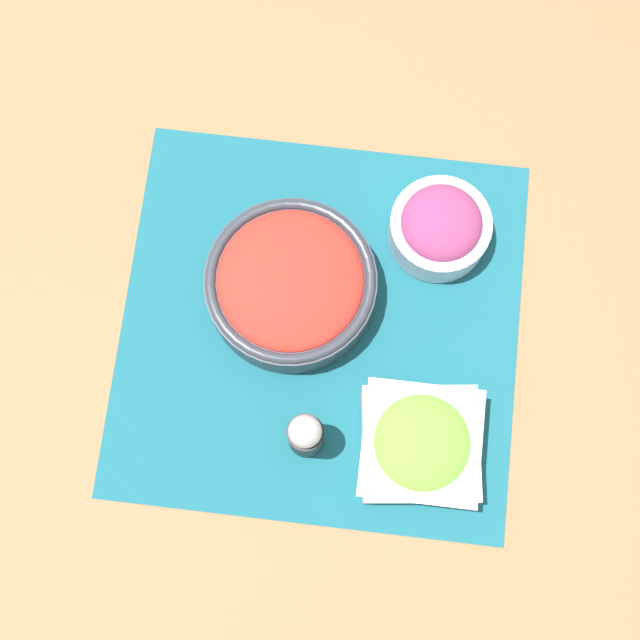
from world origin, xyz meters
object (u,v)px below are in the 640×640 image
(lettuce_bowl, at_px, (420,444))
(pepper_shaker, at_px, (309,435))
(tomato_bowl, at_px, (291,284))
(onion_bowl, at_px, (440,227))

(lettuce_bowl, distance_m, pepper_shaker, 0.12)
(tomato_bowl, relative_size, lettuce_bowl, 1.40)
(onion_bowl, bearing_deg, pepper_shaker, -115.12)
(tomato_bowl, relative_size, onion_bowl, 1.67)
(tomato_bowl, xyz_separation_m, onion_bowl, (0.16, 0.09, -0.00))
(lettuce_bowl, height_order, pepper_shaker, pepper_shaker)
(tomato_bowl, distance_m, onion_bowl, 0.18)
(onion_bowl, height_order, pepper_shaker, pepper_shaker)
(pepper_shaker, bearing_deg, onion_bowl, 64.88)
(tomato_bowl, bearing_deg, pepper_shaker, -76.24)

